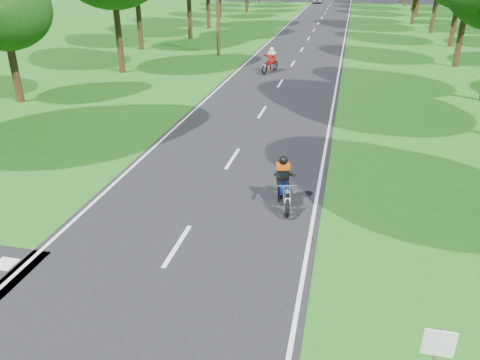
# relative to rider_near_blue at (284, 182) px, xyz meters

# --- Properties ---
(ground) EXTENTS (160.00, 160.00, 0.00)m
(ground) POSITION_rel_rider_near_blue_xyz_m (-2.33, -4.85, -0.77)
(ground) COLOR #1F5513
(ground) RESTS_ON ground
(main_road) EXTENTS (7.00, 140.00, 0.02)m
(main_road) POSITION_rel_rider_near_blue_xyz_m (-2.33, 45.15, -0.76)
(main_road) COLOR black
(main_road) RESTS_ON ground
(road_markings) EXTENTS (7.40, 140.00, 0.01)m
(road_markings) POSITION_rel_rider_near_blue_xyz_m (-2.46, 43.27, -0.74)
(road_markings) COLOR silver
(road_markings) RESTS_ON main_road
(rider_near_blue) EXTENTS (1.07, 1.89, 1.49)m
(rider_near_blue) POSITION_rel_rider_near_blue_xyz_m (0.00, 0.00, 0.00)
(rider_near_blue) COLOR navy
(rider_near_blue) RESTS_ON main_road
(rider_far_red) EXTENTS (1.16, 2.00, 1.58)m
(rider_far_red) POSITION_rel_rider_near_blue_xyz_m (-3.44, 17.98, 0.05)
(rider_far_red) COLOR #9E0C13
(rider_far_red) RESTS_ON main_road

